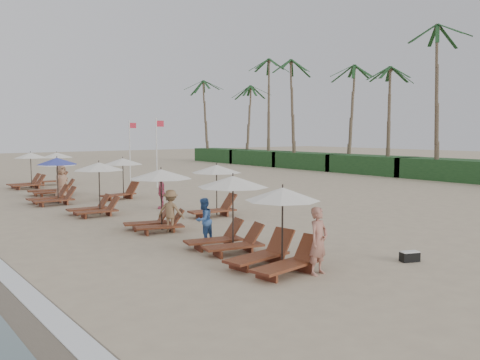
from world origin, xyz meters
TOP-DOWN VIEW (x-y plane):
  - ground at (0.00, 0.00)m, footprint 160.00×160.00m
  - shrub_hedge at (22.00, 14.50)m, footprint 3.20×53.00m
  - palm_row at (21.91, 15.40)m, footprint 7.00×52.00m
  - lounger_station_0 at (-5.40, -3.76)m, footprint 2.55×2.15m
  - lounger_station_1 at (-5.05, -1.15)m, footprint 2.54×2.23m
  - lounger_station_2 at (-5.25, 3.02)m, footprint 2.52×2.35m
  - lounger_station_3 at (-5.76, 7.82)m, footprint 2.46×2.21m
  - lounger_station_4 at (-6.18, 12.45)m, footprint 2.49×2.06m
  - lounger_station_5 at (-5.17, 15.82)m, footprint 2.70×2.30m
  - lounger_station_6 at (-5.23, 20.82)m, footprint 2.51×2.10m
  - inland_station_0 at (-1.68, 4.45)m, footprint 2.80×2.24m
  - inland_station_1 at (-2.55, 12.28)m, footprint 2.74×2.24m
  - inland_station_2 at (-3.03, 22.22)m, footprint 2.71×2.24m
  - beachgoer_near at (-4.75, -4.73)m, footprint 0.71×0.53m
  - beachgoer_mid_a at (-4.97, 0.33)m, footprint 0.87×0.77m
  - beachgoer_mid_b at (-5.00, 2.47)m, footprint 1.07×1.15m
  - beachgoer_far_a at (-2.52, 7.72)m, footprint 0.78×0.97m
  - beachgoer_far_b at (-5.33, 13.75)m, footprint 1.11×1.04m
  - duffel_bag at (-1.74, -5.41)m, footprint 0.59×0.44m
  - flag_pole_near at (1.67, 15.95)m, footprint 0.60×0.08m
  - flag_pole_far at (2.35, 21.45)m, footprint 0.60×0.08m

SIDE VIEW (x-z plane):
  - ground at x=0.00m, z-range 0.00..0.00m
  - duffel_bag at x=-1.74m, z-range 0.00..0.30m
  - beachgoer_mid_a at x=-4.97m, z-range 0.00..1.48m
  - beachgoer_far_a at x=-2.52m, z-range 0.00..1.54m
  - beachgoer_mid_b at x=-5.00m, z-range 0.00..1.56m
  - shrub_hedge at x=22.00m, z-range 0.00..1.60m
  - beachgoer_near at x=-4.75m, z-range 0.00..1.76m
  - beachgoer_far_b at x=-5.33m, z-range 0.00..1.91m
  - lounger_station_5 at x=-5.17m, z-range -0.09..2.01m
  - lounger_station_0 at x=-5.40m, z-range -0.11..2.09m
  - lounger_station_4 at x=-6.18m, z-range -0.10..2.27m
  - lounger_station_6 at x=-5.23m, z-range -0.07..2.26m
  - lounger_station_1 at x=-5.05m, z-range 0.03..2.34m
  - lounger_station_3 at x=-5.76m, z-range 0.05..2.38m
  - lounger_station_2 at x=-5.25m, z-range 0.14..2.43m
  - inland_station_0 at x=-1.68m, z-range 0.21..2.43m
  - inland_station_1 at x=-2.55m, z-range 0.25..2.47m
  - inland_station_2 at x=-3.03m, z-range 0.26..2.48m
  - flag_pole_far at x=2.35m, z-range 0.25..4.80m
  - flag_pole_near at x=1.67m, z-range 0.25..4.86m
  - palm_row at x=21.91m, z-range 3.76..16.06m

